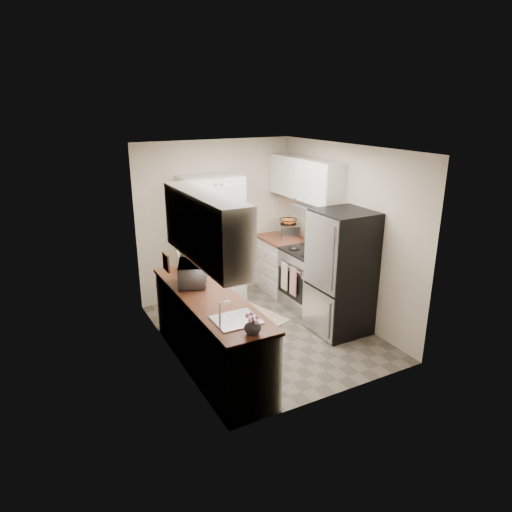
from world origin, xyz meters
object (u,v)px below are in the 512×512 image
Objects in this scene: refrigerator at (341,273)px; wine_bottle at (183,264)px; microwave at (193,273)px; toaster_oven at (288,231)px; electric_range at (309,279)px; pantry_cabinet at (213,241)px.

refrigerator reaches higher than wine_bottle.
refrigerator is 2.01m from microwave.
refrigerator reaches higher than toaster_oven.
refrigerator is 4.44× the size of toaster_oven.
wine_bottle is (-1.94, 0.79, 0.20)m from refrigerator.
microwave reaches higher than electric_range.
wine_bottle is 2.24m from toaster_oven.
refrigerator is (-0.03, -0.80, 0.37)m from electric_range.
toaster_oven is at bearing -6.02° from pantry_cabinet.
wine_bottle is at bearing -134.28° from toaster_oven.
microwave is 1.27× the size of toaster_oven.
electric_range is at bearing 87.52° from refrigerator.
microwave is 1.83× the size of wine_bottle.
pantry_cabinet reaches higher than toaster_oven.
refrigerator is 1.61m from toaster_oven.
refrigerator is at bearing -79.25° from microwave.
pantry_cabinet is at bearing 49.31° from wine_bottle.
wine_bottle is (-0.80, -0.94, 0.05)m from pantry_cabinet.
microwave is at bearing -92.34° from wine_bottle.
electric_range is 0.97m from toaster_oven.
pantry_cabinet is 5.22× the size of toaster_oven.
wine_bottle is at bearing 157.90° from refrigerator.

